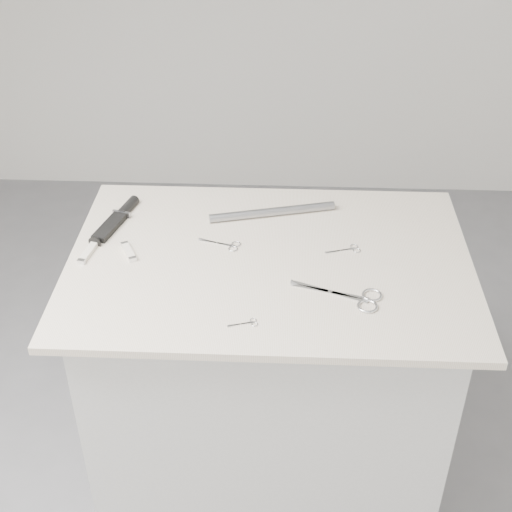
{
  "coord_description": "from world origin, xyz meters",
  "views": [
    {
      "loc": [
        0.03,
        -1.44,
        1.94
      ],
      "look_at": [
        -0.03,
        0.01,
        0.92
      ],
      "focal_mm": 50.0,
      "sensor_mm": 36.0,
      "label": 1
    }
  ],
  "objects_px": {
    "embroidery_scissors_a": "(226,245)",
    "embroidery_scissors_b": "(348,250)",
    "pocket_knife_a": "(89,251)",
    "tiny_scissors": "(247,323)",
    "metal_rail": "(272,212)",
    "plinth": "(268,393)",
    "large_shears": "(355,297)",
    "pocket_knife_b": "(129,252)",
    "sheathed_knife": "(118,218)"
  },
  "relations": [
    {
      "from": "pocket_knife_a",
      "to": "plinth",
      "type": "bearing_deg",
      "value": -80.15
    },
    {
      "from": "plinth",
      "to": "large_shears",
      "type": "height_order",
      "value": "large_shears"
    },
    {
      "from": "sheathed_knife",
      "to": "tiny_scissors",
      "type": "bearing_deg",
      "value": -122.39
    },
    {
      "from": "embroidery_scissors_b",
      "to": "metal_rail",
      "type": "xyz_separation_m",
      "value": [
        -0.19,
        0.16,
        0.01
      ]
    },
    {
      "from": "sheathed_knife",
      "to": "metal_rail",
      "type": "bearing_deg",
      "value": -68.41
    },
    {
      "from": "pocket_knife_a",
      "to": "metal_rail",
      "type": "bearing_deg",
      "value": -56.03
    },
    {
      "from": "embroidery_scissors_a",
      "to": "pocket_knife_a",
      "type": "distance_m",
      "value": 0.35
    },
    {
      "from": "pocket_knife_a",
      "to": "metal_rail",
      "type": "relative_size",
      "value": 0.3
    },
    {
      "from": "large_shears",
      "to": "metal_rail",
      "type": "xyz_separation_m",
      "value": [
        -0.2,
        0.35,
        0.01
      ]
    },
    {
      "from": "pocket_knife_a",
      "to": "sheathed_knife",
      "type": "bearing_deg",
      "value": -4.79
    },
    {
      "from": "large_shears",
      "to": "embroidery_scissors_a",
      "type": "height_order",
      "value": "large_shears"
    },
    {
      "from": "embroidery_scissors_a",
      "to": "sheathed_knife",
      "type": "distance_m",
      "value": 0.32
    },
    {
      "from": "large_shears",
      "to": "embroidery_scissors_a",
      "type": "distance_m",
      "value": 0.37
    },
    {
      "from": "tiny_scissors",
      "to": "embroidery_scissors_a",
      "type": "bearing_deg",
      "value": 86.62
    },
    {
      "from": "sheathed_knife",
      "to": "metal_rail",
      "type": "height_order",
      "value": "metal_rail"
    },
    {
      "from": "sheathed_knife",
      "to": "pocket_knife_a",
      "type": "height_order",
      "value": "sheathed_knife"
    },
    {
      "from": "large_shears",
      "to": "tiny_scissors",
      "type": "distance_m",
      "value": 0.26
    },
    {
      "from": "pocket_knife_a",
      "to": "tiny_scissors",
      "type": "bearing_deg",
      "value": -111.43
    },
    {
      "from": "plinth",
      "to": "large_shears",
      "type": "relative_size",
      "value": 4.25
    },
    {
      "from": "embroidery_scissors_a",
      "to": "tiny_scissors",
      "type": "bearing_deg",
      "value": -60.29
    },
    {
      "from": "plinth",
      "to": "pocket_knife_a",
      "type": "distance_m",
      "value": 0.66
    },
    {
      "from": "embroidery_scissors_a",
      "to": "sheathed_knife",
      "type": "relative_size",
      "value": 0.51
    },
    {
      "from": "pocket_knife_a",
      "to": "embroidery_scissors_a",
      "type": "bearing_deg",
      "value": -71.25
    },
    {
      "from": "plinth",
      "to": "pocket_knife_a",
      "type": "bearing_deg",
      "value": 179.75
    },
    {
      "from": "large_shears",
      "to": "pocket_knife_a",
      "type": "height_order",
      "value": "pocket_knife_a"
    },
    {
      "from": "plinth",
      "to": "embroidery_scissors_a",
      "type": "distance_m",
      "value": 0.49
    },
    {
      "from": "large_shears",
      "to": "embroidery_scissors_b",
      "type": "bearing_deg",
      "value": 110.24
    },
    {
      "from": "embroidery_scissors_b",
      "to": "pocket_knife_b",
      "type": "xyz_separation_m",
      "value": [
        -0.55,
        -0.04,
        0.0
      ]
    },
    {
      "from": "plinth",
      "to": "embroidery_scissors_b",
      "type": "height_order",
      "value": "embroidery_scissors_b"
    },
    {
      "from": "tiny_scissors",
      "to": "pocket_knife_b",
      "type": "distance_m",
      "value": 0.4
    },
    {
      "from": "large_shears",
      "to": "sheathed_knife",
      "type": "distance_m",
      "value": 0.69
    },
    {
      "from": "embroidery_scissors_b",
      "to": "plinth",
      "type": "bearing_deg",
      "value": 176.27
    },
    {
      "from": "pocket_knife_b",
      "to": "metal_rail",
      "type": "xyz_separation_m",
      "value": [
        0.36,
        0.2,
        0.01
      ]
    },
    {
      "from": "sheathed_knife",
      "to": "pocket_knife_a",
      "type": "relative_size",
      "value": 2.1
    },
    {
      "from": "plinth",
      "to": "tiny_scissors",
      "type": "xyz_separation_m",
      "value": [
        -0.04,
        -0.25,
        0.47
      ]
    },
    {
      "from": "embroidery_scissors_b",
      "to": "pocket_knife_a",
      "type": "distance_m",
      "value": 0.65
    },
    {
      "from": "large_shears",
      "to": "embroidery_scissors_b",
      "type": "xyz_separation_m",
      "value": [
        -0.01,
        0.2,
        -0.0
      ]
    },
    {
      "from": "plinth",
      "to": "tiny_scissors",
      "type": "distance_m",
      "value": 0.54
    },
    {
      "from": "pocket_knife_b",
      "to": "embroidery_scissors_a",
      "type": "bearing_deg",
      "value": -105.92
    },
    {
      "from": "embroidery_scissors_a",
      "to": "embroidery_scissors_b",
      "type": "xyz_separation_m",
      "value": [
        0.31,
        -0.01,
        -0.0
      ]
    },
    {
      "from": "pocket_knife_a",
      "to": "pocket_knife_b",
      "type": "xyz_separation_m",
      "value": [
        0.1,
        0.0,
        -0.0
      ]
    },
    {
      "from": "metal_rail",
      "to": "embroidery_scissors_b",
      "type": "bearing_deg",
      "value": -38.84
    },
    {
      "from": "embroidery_scissors_b",
      "to": "pocket_knife_a",
      "type": "bearing_deg",
      "value": 166.77
    },
    {
      "from": "embroidery_scissors_a",
      "to": "metal_rail",
      "type": "xyz_separation_m",
      "value": [
        0.11,
        0.15,
        0.01
      ]
    },
    {
      "from": "embroidery_scissors_b",
      "to": "sheathed_knife",
      "type": "xyz_separation_m",
      "value": [
        -0.61,
        0.11,
        0.01
      ]
    },
    {
      "from": "large_shears",
      "to": "metal_rail",
      "type": "relative_size",
      "value": 0.61
    },
    {
      "from": "plinth",
      "to": "embroidery_scissors_b",
      "type": "xyz_separation_m",
      "value": [
        0.2,
        0.05,
        0.47
      ]
    },
    {
      "from": "pocket_knife_a",
      "to": "embroidery_scissors_b",
      "type": "bearing_deg",
      "value": -75.95
    },
    {
      "from": "metal_rail",
      "to": "large_shears",
      "type": "bearing_deg",
      "value": -60.41
    },
    {
      "from": "large_shears",
      "to": "metal_rail",
      "type": "bearing_deg",
      "value": 138.13
    }
  ]
}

